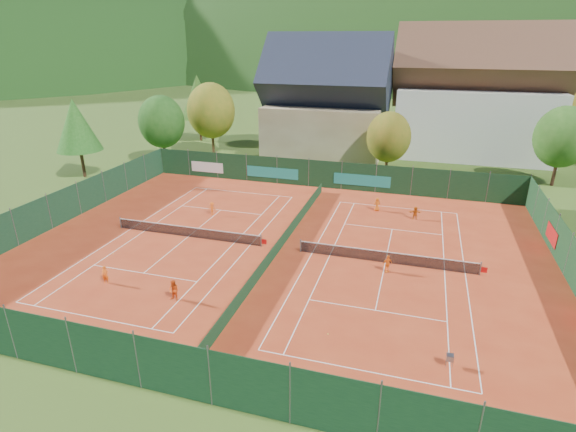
# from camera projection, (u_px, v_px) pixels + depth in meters

# --- Properties ---
(ground) EXTENTS (600.00, 600.00, 0.00)m
(ground) POSITION_uv_depth(u_px,v_px,m) (281.00, 249.00, 34.83)
(ground) COLOR #335019
(ground) RESTS_ON ground
(clay_pad) EXTENTS (40.00, 32.00, 0.01)m
(clay_pad) POSITION_uv_depth(u_px,v_px,m) (281.00, 249.00, 34.82)
(clay_pad) COLOR #A93418
(clay_pad) RESTS_ON ground
(court_markings_left) EXTENTS (11.03, 23.83, 0.00)m
(court_markings_left) POSITION_uv_depth(u_px,v_px,m) (188.00, 237.00, 36.94)
(court_markings_left) COLOR white
(court_markings_left) RESTS_ON ground
(court_markings_right) EXTENTS (11.03, 23.83, 0.00)m
(court_markings_right) POSITION_uv_depth(u_px,v_px,m) (385.00, 263.00, 32.69)
(court_markings_right) COLOR white
(court_markings_right) RESTS_ON ground
(tennis_net_left) EXTENTS (13.30, 0.10, 1.02)m
(tennis_net_left) POSITION_uv_depth(u_px,v_px,m) (189.00, 231.00, 36.71)
(tennis_net_left) COLOR #59595B
(tennis_net_left) RESTS_ON ground
(tennis_net_right) EXTENTS (13.30, 0.10, 1.02)m
(tennis_net_right) POSITION_uv_depth(u_px,v_px,m) (388.00, 257.00, 32.47)
(tennis_net_right) COLOR #59595B
(tennis_net_right) RESTS_ON ground
(court_divider) EXTENTS (0.03, 28.80, 1.00)m
(court_divider) POSITION_uv_depth(u_px,v_px,m) (281.00, 243.00, 34.63)
(court_divider) COLOR #15391F
(court_divider) RESTS_ON ground
(fence_north) EXTENTS (40.00, 0.10, 3.00)m
(fence_north) POSITION_uv_depth(u_px,v_px,m) (321.00, 174.00, 48.63)
(fence_north) COLOR #12321B
(fence_north) RESTS_ON ground
(fence_south) EXTENTS (40.00, 0.04, 3.00)m
(fence_south) POSITION_uv_depth(u_px,v_px,m) (173.00, 369.00, 20.02)
(fence_south) COLOR #13341D
(fence_south) RESTS_ON ground
(fence_west) EXTENTS (0.04, 32.00, 3.00)m
(fence_west) POSITION_uv_depth(u_px,v_px,m) (65.00, 205.00, 39.57)
(fence_west) COLOR #153B23
(fence_west) RESTS_ON ground
(fence_east) EXTENTS (0.09, 32.00, 3.00)m
(fence_east) POSITION_uv_depth(u_px,v_px,m) (575.00, 267.00, 29.01)
(fence_east) COLOR #13341A
(fence_east) RESTS_ON ground
(chalet) EXTENTS (16.20, 12.00, 16.00)m
(chalet) POSITION_uv_depth(u_px,v_px,m) (326.00, 107.00, 59.86)
(chalet) COLOR #C2B189
(chalet) RESTS_ON ground
(hotel_block_a) EXTENTS (21.60, 11.00, 17.25)m
(hotel_block_a) POSITION_uv_depth(u_px,v_px,m) (475.00, 101.00, 59.87)
(hotel_block_a) COLOR silver
(hotel_block_a) RESTS_ON ground
(hotel_block_b) EXTENTS (17.28, 10.00, 15.50)m
(hotel_block_b) POSITION_uv_depth(u_px,v_px,m) (575.00, 103.00, 63.56)
(hotel_block_b) COLOR silver
(hotel_block_b) RESTS_ON ground
(tree_west_front) EXTENTS (5.72, 5.72, 8.69)m
(tree_west_front) POSITION_uv_depth(u_px,v_px,m) (162.00, 122.00, 56.46)
(tree_west_front) COLOR #412717
(tree_west_front) RESTS_ON ground
(tree_west_mid) EXTENTS (6.44, 6.44, 9.78)m
(tree_west_mid) POSITION_uv_depth(u_px,v_px,m) (211.00, 111.00, 60.49)
(tree_west_mid) COLOR #4E351B
(tree_west_mid) RESTS_ON ground
(tree_west_back) EXTENTS (5.60, 5.60, 10.00)m
(tree_west_back) POSITION_uv_depth(u_px,v_px,m) (198.00, 97.00, 68.95)
(tree_west_back) COLOR #472919
(tree_west_back) RESTS_ON ground
(tree_center) EXTENTS (5.01, 5.01, 7.60)m
(tree_center) POSITION_uv_depth(u_px,v_px,m) (389.00, 137.00, 51.06)
(tree_center) COLOR #452918
(tree_center) RESTS_ON ground
(tree_east_front) EXTENTS (5.72, 5.72, 8.69)m
(tree_east_front) POSITION_uv_depth(u_px,v_px,m) (562.00, 137.00, 47.81)
(tree_east_front) COLOR #442618
(tree_east_front) RESTS_ON ground
(tree_west_side) EXTENTS (5.04, 5.04, 9.00)m
(tree_west_side) POSITION_uv_depth(u_px,v_px,m) (76.00, 125.00, 50.69)
(tree_west_side) COLOR #412617
(tree_west_side) RESTS_ON ground
(tree_east_back) EXTENTS (7.15, 7.15, 10.86)m
(tree_east_back) POSITION_uv_depth(u_px,v_px,m) (551.00, 105.00, 61.01)
(tree_east_back) COLOR #402A17
(tree_east_back) RESTS_ON ground
(mountain_backdrop) EXTENTS (820.00, 530.00, 242.00)m
(mountain_backdrop) POSITION_uv_depth(u_px,v_px,m) (456.00, 143.00, 249.72)
(mountain_backdrop) COLOR black
(mountain_backdrop) RESTS_ON ground
(ball_hopper) EXTENTS (0.34, 0.34, 0.80)m
(ball_hopper) POSITION_uv_depth(u_px,v_px,m) (450.00, 357.00, 22.20)
(ball_hopper) COLOR slate
(ball_hopper) RESTS_ON ground
(loose_ball_0) EXTENTS (0.07, 0.07, 0.07)m
(loose_ball_0) POSITION_uv_depth(u_px,v_px,m) (113.00, 254.00, 33.98)
(loose_ball_0) COLOR #CCD833
(loose_ball_0) RESTS_ON ground
(loose_ball_1) EXTENTS (0.07, 0.07, 0.07)m
(loose_ball_1) POSITION_uv_depth(u_px,v_px,m) (328.00, 334.00, 24.80)
(loose_ball_1) COLOR #CCD833
(loose_ball_1) RESTS_ON ground
(player_left_near) EXTENTS (0.52, 0.40, 1.27)m
(player_left_near) POSITION_uv_depth(u_px,v_px,m) (105.00, 275.00, 29.77)
(player_left_near) COLOR orange
(player_left_near) RESTS_ON ground
(player_left_mid) EXTENTS (0.73, 0.60, 1.39)m
(player_left_mid) POSITION_uv_depth(u_px,v_px,m) (174.00, 291.00, 27.79)
(player_left_mid) COLOR #E24C14
(player_left_mid) RESTS_ON ground
(player_left_far) EXTENTS (0.80, 0.47, 1.22)m
(player_left_far) POSITION_uv_depth(u_px,v_px,m) (212.00, 208.00, 41.35)
(player_left_far) COLOR orange
(player_left_far) RESTS_ON ground
(player_right_near) EXTENTS (0.77, 0.74, 1.29)m
(player_right_near) POSITION_uv_depth(u_px,v_px,m) (387.00, 264.00, 31.20)
(player_right_near) COLOR orange
(player_right_near) RESTS_ON ground
(player_right_far_a) EXTENTS (0.75, 0.64, 1.30)m
(player_right_far_a) POSITION_uv_depth(u_px,v_px,m) (377.00, 204.00, 42.26)
(player_right_far_a) COLOR #D25B12
(player_right_far_a) RESTS_ON ground
(player_right_far_b) EXTENTS (1.17, 0.59, 1.21)m
(player_right_far_b) POSITION_uv_depth(u_px,v_px,m) (415.00, 213.00, 40.32)
(player_right_far_b) COLOR #D15E12
(player_right_far_b) RESTS_ON ground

